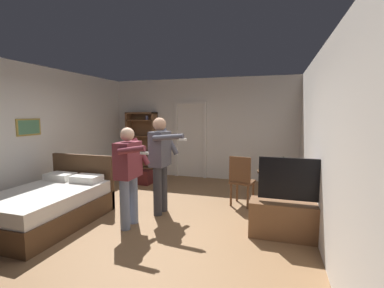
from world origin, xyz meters
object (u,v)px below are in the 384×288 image
Objects in this scene: laptop at (274,169)px; person_striped_shirt at (161,159)px; bed at (49,205)px; side_table at (275,183)px; wooden_chair at (241,179)px; tv_flatscreen at (295,216)px; suitcase_dark at (142,177)px; bottle_on_table at (283,166)px; person_blue_shirt at (129,170)px; bookshelf at (142,141)px.

person_striped_shirt is (-1.94, -0.91, 0.25)m from laptop.
bed is 4.04m from side_table.
person_striped_shirt is (-1.34, -0.80, 0.46)m from wooden_chair.
suitcase_dark is (-3.55, 2.10, -0.16)m from tv_flatscreen.
bottle_on_table is at bearing -29.74° from side_table.
person_blue_shirt is (-2.36, -1.55, 0.10)m from bottle_on_table.
bookshelf is (-0.17, 3.66, 0.69)m from bed.
person_striped_shirt is (-2.11, -0.87, 0.18)m from bottle_on_table.
bookshelf reaches higher than suitcase_dark.
person_striped_shirt reaches higher than bed.
bottle_on_table reaches higher than side_table.
bottle_on_table is 0.19× the size of person_blue_shirt.
side_table is 2.25m from person_striped_shirt.
bookshelf is at bearing 154.69° from side_table.
bookshelf is 1.44× the size of tv_flatscreen.
person_blue_shirt is (1.35, 0.27, 0.62)m from bed.
bed is 1.96× the size of wooden_chair.
wooden_chair is 0.62× the size of person_blue_shirt.
wooden_chair is (-0.91, 1.16, 0.21)m from tv_flatscreen.
wooden_chair is 0.57× the size of person_striped_shirt.
side_table is 0.44× the size of person_blue_shirt.
tv_flatscreen reaches higher than suitcase_dark.
laptop is at bearing 27.66° from bed.
bed is at bearing -171.38° from tv_flatscreen.
bed is 2.71m from suitcase_dark.
bookshelf is at bearing 92.62° from bed.
suitcase_dark is at bearing -64.33° from bookshelf.
suitcase_dark is at bearing 166.43° from side_table.
side_table is at bearing 36.32° from person_blue_shirt.
side_table is at bearing -25.31° from bookshelf.
bookshelf is 1.06× the size of person_striped_shirt.
laptop is at bearing 25.12° from person_striped_shirt.
bed reaches higher than bottle_on_table.
bookshelf is at bearing 123.05° from person_striped_shirt.
side_table is 1.43× the size of suitcase_dark.
bed reaches higher than suitcase_dark.
bookshelf is 5.10m from tv_flatscreen.
bed is 1.22× the size of person_blue_shirt.
tv_flatscreen is 1.29× the size of wooden_chair.
person_striped_shirt is at bearing -157.49° from bottle_on_table.
tv_flatscreen reaches higher than wooden_chair.
side_table is 0.39m from bottle_on_table.
bookshelf is at bearing 154.00° from laptop.
person_striped_shirt reaches higher than suitcase_dark.
laptop is at bearing -26.00° from bookshelf.
wooden_chair is (3.11, -1.92, -0.45)m from bookshelf.
bed is 3.73m from bookshelf.
bottle_on_table is 2.82m from person_blue_shirt.
person_blue_shirt is 3.25× the size of suitcase_dark.
laptop is 0.20× the size of person_striped_shirt.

